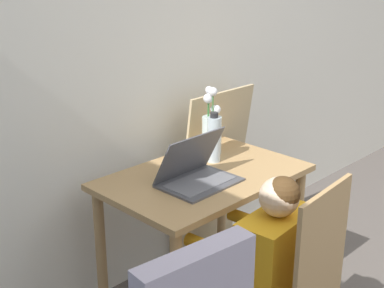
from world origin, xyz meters
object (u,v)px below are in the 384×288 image
laptop (195,171)px  flower_vase (212,129)px  person_seated (264,255)px  water_bottle (214,139)px

laptop → flower_vase: 0.40m
person_seated → laptop: (0.06, 0.45, 0.21)m
person_seated → water_bottle: 0.71m
person_seated → flower_vase: bearing=-125.9°
person_seated → water_bottle: (0.32, 0.57, 0.28)m
person_seated → water_bottle: size_ratio=3.72×
water_bottle → flower_vase: bearing=48.4°
flower_vase → water_bottle: 0.12m
water_bottle → person_seated: bearing=-119.0°
laptop → water_bottle: (0.25, 0.12, 0.07)m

